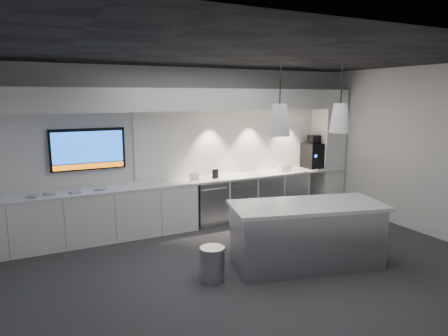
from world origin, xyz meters
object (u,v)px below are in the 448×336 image
wall_tv (88,149)px  island (306,234)px  coffee_machine (313,154)px  bin (212,264)px

wall_tv → island: 3.93m
island → coffee_machine: size_ratio=3.28×
island → coffee_machine: coffee_machine is taller
island → bin: 1.48m
bin → coffee_machine: coffee_machine is taller
coffee_machine → wall_tv: bearing=179.2°
wall_tv → island: size_ratio=0.53×
bin → coffee_machine: (3.53, 2.31, 0.96)m
island → coffee_machine: bearing=64.1°
wall_tv → bin: wall_tv is taller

